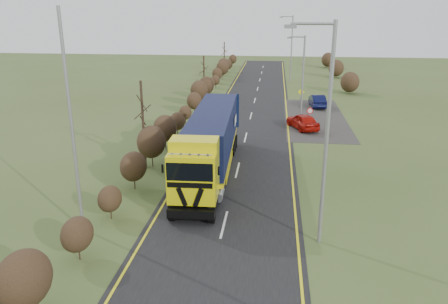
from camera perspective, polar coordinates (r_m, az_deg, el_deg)
ground at (r=26.37m, az=1.01°, el=-5.44°), size 160.00×160.00×0.00m
road at (r=35.71m, az=2.61°, el=1.00°), size 8.00×120.00×0.02m
layby at (r=45.47m, az=11.76°, el=4.42°), size 6.00×18.00×0.02m
lane_markings at (r=35.42m, az=2.57°, el=0.88°), size 7.52×116.00×0.01m
hedgerow at (r=34.19m, az=-7.70°, el=2.87°), size 2.24×102.04×6.05m
lorry at (r=28.56m, az=-1.75°, el=1.53°), size 2.93×15.12×4.20m
car_red_hatchback at (r=40.84m, az=10.24°, el=3.98°), size 3.21×4.56×1.44m
car_blue_sedan at (r=50.53m, az=12.09°, el=6.56°), size 1.75×4.30×1.39m
streetlight_near at (r=19.62m, az=12.95°, el=3.15°), size 2.15×0.20×10.17m
streetlight_mid at (r=42.91m, az=10.14°, el=9.81°), size 1.75×0.18×8.21m
streetlight_far at (r=66.91m, az=8.72°, el=13.54°), size 2.04×0.19×9.62m
left_pole at (r=21.59m, az=-19.28°, el=3.17°), size 0.16×0.16×10.72m
speed_sign at (r=40.61m, az=11.13°, el=4.81°), size 0.56×0.10×2.03m
warning_board at (r=50.57m, az=10.01°, el=7.29°), size 0.76×0.11×1.98m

